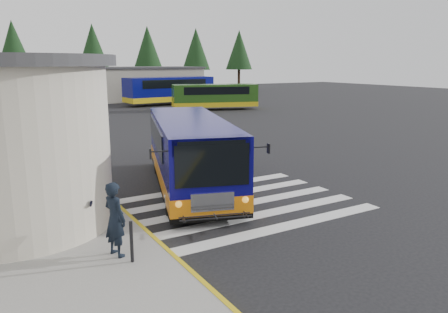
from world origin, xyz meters
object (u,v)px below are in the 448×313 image
pedestrian_b (78,205)px  far_bus_a (169,89)px  pedestrian_a (115,219)px  bollard (132,242)px  far_bus_b (215,96)px  transit_bus (190,155)px

pedestrian_b → far_bus_a: far_bus_a is taller
pedestrian_a → pedestrian_b: (-0.53, 1.46, 0.01)m
far_bus_a → bollard: bearing=149.8°
pedestrian_a → far_bus_b: bearing=-52.5°
bollard → transit_bus: bearing=51.9°
transit_bus → bollard: 6.79m
far_bus_a → far_bus_b: 7.76m
transit_bus → pedestrian_b: (-4.90, -3.30, -0.20)m
pedestrian_a → bollard: 0.72m
transit_bus → pedestrian_b: size_ratio=5.22×
bollard → pedestrian_a: bearing=110.3°
pedestrian_a → pedestrian_b: size_ratio=0.99×
bollard → far_bus_a: 41.14m
pedestrian_b → far_bus_a: (18.04, 35.29, 0.66)m
pedestrian_a → far_bus_b: (19.21, 29.19, 0.37)m
bollard → far_bus_b: far_bus_b is taller
bollard → far_bus_b: 35.30m
transit_bus → far_bus_b: transit_bus is taller
pedestrian_b → far_bus_b: bearing=101.6°
far_bus_b → transit_bus: bearing=166.3°
pedestrian_a → far_bus_a: far_bus_a is taller
bollard → far_bus_a: far_bus_a is taller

